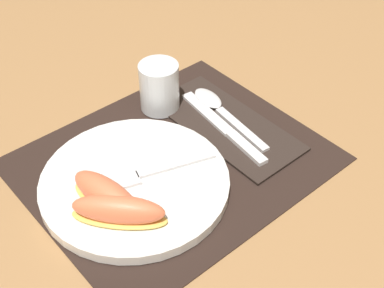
# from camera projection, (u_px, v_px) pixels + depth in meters

# --- Properties ---
(ground_plane) EXTENTS (3.00, 3.00, 0.00)m
(ground_plane) POSITION_uv_depth(u_px,v_px,m) (174.00, 161.00, 0.81)
(ground_plane) COLOR #A37547
(placemat) EXTENTS (0.43, 0.36, 0.00)m
(placemat) POSITION_uv_depth(u_px,v_px,m) (174.00, 160.00, 0.81)
(placemat) COLOR black
(placemat) RESTS_ON ground_plane
(plate) EXTENTS (0.27, 0.27, 0.02)m
(plate) POSITION_uv_depth(u_px,v_px,m) (135.00, 183.00, 0.76)
(plate) COLOR white
(plate) RESTS_ON placemat
(juice_glass) EXTENTS (0.07, 0.07, 0.08)m
(juice_glass) POSITION_uv_depth(u_px,v_px,m) (159.00, 89.00, 0.88)
(juice_glass) COLOR silver
(juice_glass) RESTS_ON placemat
(napkin) EXTENTS (0.12, 0.26, 0.00)m
(napkin) POSITION_uv_depth(u_px,v_px,m) (226.00, 124.00, 0.87)
(napkin) COLOR #2D231E
(napkin) RESTS_ON placemat
(knife) EXTENTS (0.04, 0.21, 0.01)m
(knife) POSITION_uv_depth(u_px,v_px,m) (224.00, 128.00, 0.85)
(knife) COLOR silver
(knife) RESTS_ON napkin
(spoon) EXTENTS (0.05, 0.19, 0.01)m
(spoon) POSITION_uv_depth(u_px,v_px,m) (217.00, 106.00, 0.89)
(spoon) COLOR silver
(spoon) RESTS_ON napkin
(fork) EXTENTS (0.19, 0.08, 0.00)m
(fork) POSITION_uv_depth(u_px,v_px,m) (142.00, 174.00, 0.76)
(fork) COLOR silver
(fork) RESTS_ON plate
(citrus_wedge_0) EXTENTS (0.06, 0.12, 0.04)m
(citrus_wedge_0) POSITION_uv_depth(u_px,v_px,m) (107.00, 196.00, 0.71)
(citrus_wedge_0) COLOR #F7C656
(citrus_wedge_0) RESTS_ON plate
(citrus_wedge_1) EXTENTS (0.12, 0.12, 0.04)m
(citrus_wedge_1) POSITION_uv_depth(u_px,v_px,m) (119.00, 211.00, 0.69)
(citrus_wedge_1) COLOR #F7C656
(citrus_wedge_1) RESTS_ON plate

